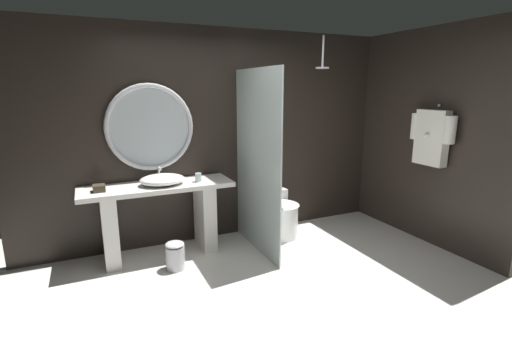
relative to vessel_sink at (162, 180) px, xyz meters
name	(u,v)px	position (x,y,z in m)	size (l,w,h in m)	color
ground_plane	(289,307)	(0.77, -1.54, -0.90)	(5.76, 5.76, 0.00)	silver
back_wall_panel	(217,136)	(0.77, 0.36, 0.40)	(4.80, 0.10, 2.60)	black
side_wall_right	(426,137)	(3.12, -0.78, 0.40)	(0.10, 2.47, 2.60)	black
vanity_counter	(159,212)	(-0.05, 0.03, -0.38)	(1.67, 0.53, 0.84)	silver
vessel_sink	(162,180)	(0.00, 0.00, 0.00)	(0.50, 0.41, 0.17)	white
tumbler_cup	(198,177)	(0.40, -0.03, -0.01)	(0.08, 0.08, 0.10)	silver
tissue_box	(99,188)	(-0.66, -0.01, -0.02)	(0.12, 0.14, 0.07)	#3D3323
round_wall_mirror	(150,128)	(-0.05, 0.27, 0.55)	(0.99, 0.06, 0.99)	silver
shower_glass_panel	(257,163)	(1.03, -0.28, 0.15)	(0.02, 1.19, 2.11)	silver
rain_shower_head	(322,63)	(1.94, -0.18, 1.28)	(0.16, 0.16, 0.38)	silver
hanging_bathrobe	(432,135)	(2.98, -0.97, 0.45)	(0.20, 0.60, 0.72)	silver
toilet	(279,216)	(1.47, -0.02, -0.63)	(0.44, 0.62, 0.57)	white
waste_bin	(175,255)	(0.02, -0.40, -0.74)	(0.20, 0.20, 0.31)	silver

